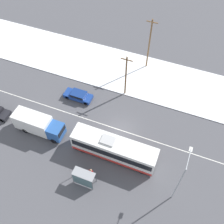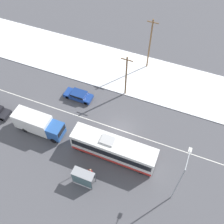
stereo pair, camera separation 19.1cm
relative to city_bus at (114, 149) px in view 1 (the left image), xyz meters
The scene contains 11 objects.
ground_plane 4.45m from the city_bus, 98.49° to the left, with size 120.00×120.00×0.00m, color #4C4C51.
snow_lot 15.82m from the city_bus, 92.22° to the left, with size 80.00×10.13×0.12m.
lane_marking_center 4.45m from the city_bus, 98.49° to the left, with size 60.00×0.12×0.00m.
city_bus is the anchor object (origin of this frame).
box_truck 11.37m from the city_bus, behind, with size 7.28×2.30×3.09m.
sedan_car 11.56m from the city_bus, 140.50° to the left, with size 4.50×1.80×1.30m.
pedestrian_at_stop 4.24m from the city_bus, 112.48° to the right, with size 0.63×0.28×1.75m.
bus_shelter 5.57m from the city_bus, 111.33° to the right, with size 2.76×1.20×2.40m.
streetlamp 9.63m from the city_bus, 14.61° to the right, with size 0.36×2.84×8.01m.
utility_pole_roadside 11.49m from the city_bus, 102.24° to the left, with size 1.80×0.24×7.67m.
utility_pole_snowlot 18.67m from the city_bus, 93.22° to the left, with size 1.80×0.24×9.43m.
Camera 1 is at (6.57, -19.91, 32.03)m, focal length 42.00 mm.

